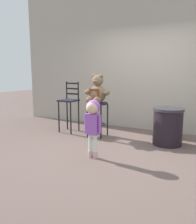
% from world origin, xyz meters
% --- Properties ---
extents(ground_plane, '(24.00, 24.00, 0.00)m').
position_xyz_m(ground_plane, '(0.00, 0.00, 0.00)').
color(ground_plane, brown).
extents(building_wall, '(7.27, 0.30, 3.84)m').
position_xyz_m(building_wall, '(0.00, 1.89, 1.92)').
color(building_wall, '#AAA192').
rests_on(building_wall, ground_plane).
extents(bar_stool_with_teddy, '(0.43, 0.43, 0.75)m').
position_xyz_m(bar_stool_with_teddy, '(-0.74, 0.66, 0.55)').
color(bar_stool_with_teddy, black).
rests_on(bar_stool_with_teddy, ground_plane).
extents(teddy_bear, '(0.58, 0.52, 0.61)m').
position_xyz_m(teddy_bear, '(-0.74, 0.63, 0.98)').
color(teddy_bear, brown).
rests_on(teddy_bear, bar_stool_with_teddy).
extents(child_walking, '(0.31, 0.24, 0.96)m').
position_xyz_m(child_walking, '(-0.19, -0.54, 0.70)').
color(child_walking, '#D2A5A2').
rests_on(child_walking, ground_plane).
extents(trash_bin, '(0.59, 0.59, 0.72)m').
position_xyz_m(trash_bin, '(0.75, 0.75, 0.36)').
color(trash_bin, black).
rests_on(trash_bin, ground_plane).
extents(bar_chair_empty, '(0.39, 0.39, 1.18)m').
position_xyz_m(bar_chair_empty, '(-1.52, 0.71, 0.67)').
color(bar_chair_empty, black).
rests_on(bar_chair_empty, ground_plane).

